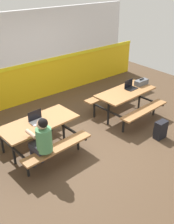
{
  "coord_description": "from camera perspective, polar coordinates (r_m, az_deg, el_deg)",
  "views": [
    {
      "loc": [
        -3.48,
        -4.13,
        3.54
      ],
      "look_at": [
        0.0,
        0.15,
        0.55
      ],
      "focal_mm": 42.54,
      "sensor_mm": 36.0,
      "label": 1
    }
  ],
  "objects": [
    {
      "name": "backpack_dark",
      "position": [
        6.46,
        15.49,
        -3.7
      ],
      "size": [
        0.3,
        0.22,
        0.44
      ],
      "color": "black",
      "rests_on": "ground"
    },
    {
      "name": "student_nearer",
      "position": [
        5.07,
        -9.67,
        -5.96
      ],
      "size": [
        0.38,
        0.53,
        1.21
      ],
      "color": "#2D2D38",
      "rests_on": "ground"
    },
    {
      "name": "laptop_silver",
      "position": [
        5.59,
        -10.71,
        -1.6
      ],
      "size": [
        0.33,
        0.24,
        0.22
      ],
      "color": "silver",
      "rests_on": "picnic_table_left"
    },
    {
      "name": "picnic_table_left",
      "position": [
        5.68,
        -10.25,
        -3.59
      ],
      "size": [
        1.68,
        1.64,
        0.74
      ],
      "color": "#9E6B3D",
      "rests_on": "ground"
    },
    {
      "name": "toolbox_grey",
      "position": [
        7.43,
        11.6,
        6.28
      ],
      "size": [
        0.4,
        0.18,
        0.18
      ],
      "color": "#595B60",
      "rests_on": "picnic_table_right"
    },
    {
      "name": "accent_backdrop",
      "position": [
        7.92,
        -11.46,
        11.04
      ],
      "size": [
        8.0,
        0.14,
        2.6
      ],
      "color": "yellow",
      "rests_on": "ground"
    },
    {
      "name": "ground_plane",
      "position": [
        6.46,
        0.85,
        -4.87
      ],
      "size": [
        10.0,
        10.0,
        0.02
      ],
      "primitive_type": "cube",
      "color": "#4C3826"
    },
    {
      "name": "picnic_table_right",
      "position": [
        7.04,
        8.24,
        3.2
      ],
      "size": [
        1.68,
        1.64,
        0.74
      ],
      "color": "#9E6B3D",
      "rests_on": "ground"
    },
    {
      "name": "laptop_dark",
      "position": [
        7.14,
        9.3,
        5.37
      ],
      "size": [
        0.33,
        0.24,
        0.22
      ],
      "color": "black",
      "rests_on": "picnic_table_right"
    }
  ]
}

